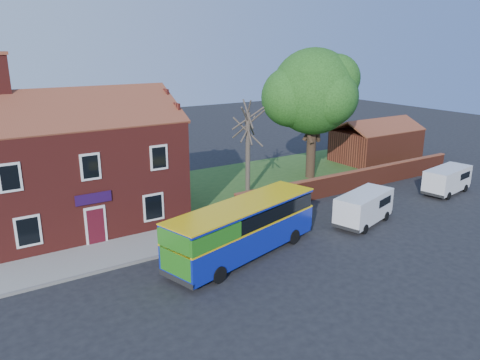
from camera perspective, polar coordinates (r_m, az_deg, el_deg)
ground at (r=24.73m, az=4.19°, el=-10.26°), size 120.00×120.00×0.00m
pavement at (r=26.61m, az=-15.93°, el=-8.74°), size 18.00×3.50×0.12m
kerb at (r=25.08m, az=-14.73°, el=-10.22°), size 18.00×0.15×0.14m
grass_strip at (r=41.90m, az=7.86°, el=0.88°), size 26.00×12.00×0.04m
shop_building at (r=30.78m, az=-19.62°, el=0.98°), size 12.30×8.13×10.50m
boundary_wall at (r=37.52m, az=13.82°, el=-0.02°), size 22.00×0.38×1.60m
outbuilding at (r=47.74m, az=16.24°, el=4.23°), size 8.20×5.06×4.17m
bus at (r=24.81m, az=-0.05°, el=-5.90°), size 9.91×4.92×2.93m
van_near at (r=30.62m, az=14.88°, el=-3.16°), size 4.94×3.05×2.02m
van_far at (r=39.00m, az=23.94°, el=0.09°), size 4.73×2.51×1.97m
large_tree at (r=39.49m, az=8.85°, el=10.32°), size 8.85×7.01×10.80m
bare_tree at (r=34.97m, az=0.97°, el=3.81°), size 2.55×3.03×6.79m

